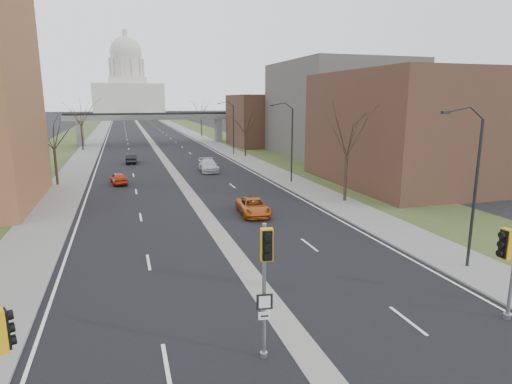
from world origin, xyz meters
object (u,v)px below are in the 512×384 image
car_left_far (132,158)px  car_left_near (119,178)px  car_right_near (253,207)px  car_right_mid (208,166)px  signal_pole_median (266,269)px

car_left_far → car_left_near: bearing=88.3°
car_right_near → car_right_mid: (0.64, 21.98, 0.11)m
signal_pole_median → car_right_mid: size_ratio=0.94×
signal_pole_median → car_right_near: size_ratio=1.05×
car_left_near → car_right_mid: size_ratio=0.72×
car_left_near → car_right_near: (10.40, -16.58, 0.01)m
car_right_mid → car_left_near: bearing=-150.9°
signal_pole_median → car_left_near: signal_pole_median is taller
signal_pole_median → car_left_near: size_ratio=1.31×
car_left_near → car_right_near: car_right_near is taller
car_right_near → car_right_mid: bearing=92.7°
car_left_near → signal_pole_median: bearing=90.2°
car_right_mid → car_right_near: bearing=-88.6°
car_left_far → car_right_mid: size_ratio=0.78×
car_left_far → car_right_near: bearing=109.3°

